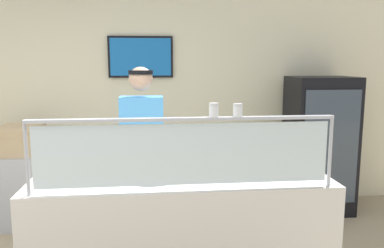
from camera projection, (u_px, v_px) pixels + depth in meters
The scene contains 11 objects.
shop_rear_unit at pixel (168, 98), 4.83m from camera, with size 6.62×0.13×2.70m.
serving_counter at pixel (182, 238), 2.97m from camera, with size 2.22×0.69×0.95m, color silver.
sneeze_guard at pixel (184, 145), 2.57m from camera, with size 2.04×0.06×0.49m.
pizza_tray at pixel (152, 174), 2.92m from camera, with size 0.48×0.48×0.04m.
pizza_server at pixel (156, 172), 2.90m from camera, with size 0.07×0.28×0.01m, color #ADAFB7.
parmesan_shaker at pixel (214, 111), 2.55m from camera, with size 0.06×0.06×0.09m.
pepper_flake_shaker at pixel (238, 111), 2.57m from camera, with size 0.06×0.06×0.09m.
worker_figure at pixel (143, 151), 3.49m from camera, with size 0.41×0.50×1.76m.
drink_fridge at pixel (320, 145), 4.66m from camera, with size 0.74×0.60×1.63m.
prep_shelf at pixel (25, 189), 4.34m from camera, with size 0.70×0.55×0.80m, color #B7BABF.
pizza_box_stack at pixel (22, 140), 4.25m from camera, with size 0.46×0.45×0.31m.
Camera 1 is at (0.90, -2.44, 1.81)m, focal length 36.42 mm.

